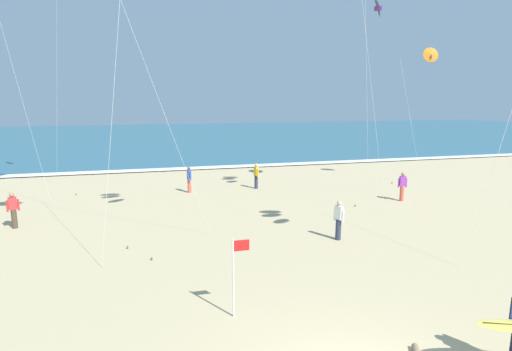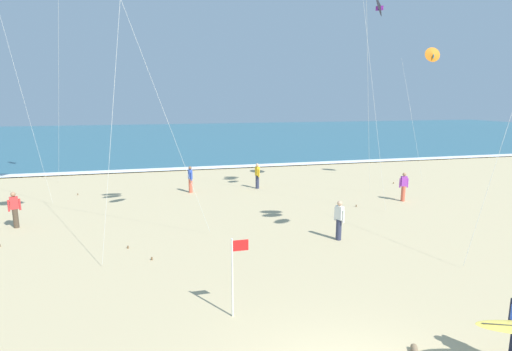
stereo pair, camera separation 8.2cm
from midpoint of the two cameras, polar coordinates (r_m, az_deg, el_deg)
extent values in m
cube|color=#2D6075|center=(61.84, -11.08, 5.52)|extent=(160.00, 60.00, 0.08)
cube|color=white|center=(32.45, -7.91, 1.09)|extent=(160.00, 1.30, 0.01)
cylinder|color=black|center=(10.36, 32.81, -20.22)|extent=(0.13, 0.13, 0.88)
cylinder|color=black|center=(10.31, 32.81, -15.96)|extent=(0.09, 0.09, 0.56)
cylinder|color=silver|center=(19.76, 16.24, 12.84)|extent=(2.13, 0.26, 12.48)
cylinder|color=brown|center=(20.09, 12.50, -5.18)|extent=(0.06, 0.06, 0.10)
cylinder|color=silver|center=(15.41, -12.52, 8.13)|extent=(3.22, 0.89, 9.48)
cylinder|color=brown|center=(15.94, -17.59, -9.68)|extent=(0.06, 0.06, 0.10)
cone|color=black|center=(25.19, 17.26, 22.07)|extent=(1.10, 1.19, 1.15)
cube|color=purple|center=(25.17, 17.24, 21.76)|extent=(0.34, 0.29, 0.24)
cylinder|color=silver|center=(22.74, 15.76, 9.73)|extent=(2.52, 3.02, 10.26)
cylinder|color=brown|center=(21.51, 14.16, -4.20)|extent=(0.06, 0.06, 0.10)
cylinder|color=silver|center=(13.56, -19.18, 13.98)|extent=(1.60, 0.22, 12.56)
cylinder|color=brown|center=(14.64, -14.43, -11.37)|extent=(0.06, 0.06, 0.10)
cylinder|color=silver|center=(23.11, -30.12, 9.66)|extent=(1.63, 0.60, 11.02)
cylinder|color=brown|center=(23.69, -30.92, -4.05)|extent=(0.06, 0.06, 0.10)
cone|color=orange|center=(28.34, 23.90, 15.48)|extent=(1.01, 0.61, 0.94)
cube|color=#2D99DB|center=(28.33, 23.88, 15.19)|extent=(0.10, 0.34, 0.24)
cylinder|color=silver|center=(27.87, 21.42, 7.07)|extent=(1.88, 0.48, 7.89)
cylinder|color=brown|center=(28.03, 19.03, -1.00)|extent=(0.06, 0.06, 0.10)
cylinder|color=brown|center=(18.15, -32.51, -8.40)|extent=(0.06, 0.06, 0.10)
cylinder|color=silver|center=(27.15, -26.16, 11.24)|extent=(1.86, 4.14, 12.24)
cylinder|color=brown|center=(25.53, -23.91, -2.46)|extent=(0.06, 0.06, 0.10)
cylinder|color=silver|center=(15.05, 32.24, 5.78)|extent=(2.34, 0.08, 9.01)
cylinder|color=#D8593F|center=(24.23, -9.19, -1.43)|extent=(0.22, 0.22, 0.84)
cube|color=#3351B7|center=(24.09, -9.24, 0.17)|extent=(0.25, 0.35, 0.54)
sphere|color=brown|center=(24.03, -9.26, 1.06)|extent=(0.20, 0.20, 0.20)
cylinder|color=#3351B7|center=(23.91, -9.07, -0.15)|extent=(0.08, 0.08, 0.50)
cylinder|color=#3351B7|center=(24.31, -9.38, 0.02)|extent=(0.08, 0.08, 0.50)
cylinder|color=#2D334C|center=(16.33, 11.81, -7.53)|extent=(0.22, 0.22, 0.84)
cube|color=white|center=(16.13, 11.90, -5.20)|extent=(0.29, 0.37, 0.54)
sphere|color=tan|center=(16.03, 11.96, -3.89)|extent=(0.20, 0.20, 0.20)
cylinder|color=white|center=(16.28, 11.32, -5.39)|extent=(0.08, 0.08, 0.50)
cylinder|color=white|center=(16.03, 12.47, -5.70)|extent=(0.08, 0.08, 0.50)
cylinder|color=#4C3D2D|center=(20.29, -30.86, -5.24)|extent=(0.22, 0.22, 0.84)
cube|color=red|center=(20.13, -31.05, -3.35)|extent=(0.36, 0.28, 0.54)
sphere|color=#A87A59|center=(20.05, -31.16, -2.30)|extent=(0.20, 0.20, 0.20)
cylinder|color=red|center=(20.14, -31.62, -3.69)|extent=(0.08, 0.08, 0.50)
cylinder|color=red|center=(20.17, -30.43, -3.56)|extent=(0.08, 0.08, 0.50)
cylinder|color=#2D334C|center=(25.00, 0.28, -0.91)|extent=(0.22, 0.22, 0.84)
cube|color=gold|center=(24.87, 0.28, 0.64)|extent=(0.24, 0.35, 0.54)
sphere|color=tan|center=(24.80, 0.28, 1.51)|extent=(0.20, 0.20, 0.20)
cylinder|color=gold|center=(24.70, 0.50, 0.34)|extent=(0.08, 0.08, 0.50)
cylinder|color=gold|center=(25.07, 0.07, 0.49)|extent=(0.08, 0.08, 0.50)
cylinder|color=#D8593F|center=(23.36, 20.26, -2.43)|extent=(0.22, 0.22, 0.84)
cube|color=purple|center=(23.22, 20.37, -0.77)|extent=(0.35, 0.24, 0.54)
sphere|color=#A87A59|center=(23.15, 20.43, 0.15)|extent=(0.20, 0.20, 0.20)
cylinder|color=purple|center=(23.32, 20.83, -1.00)|extent=(0.08, 0.08, 0.50)
cylinder|color=purple|center=(23.16, 19.88, -1.02)|extent=(0.08, 0.08, 0.50)
cylinder|color=silver|center=(10.45, -3.15, -14.35)|extent=(0.05, 0.05, 2.10)
cube|color=red|center=(10.16, -1.97, -9.89)|extent=(0.40, 0.02, 0.28)
camera|label=1|loc=(0.04, -89.82, 0.03)|focal=28.15mm
camera|label=2|loc=(0.04, 90.18, -0.03)|focal=28.15mm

